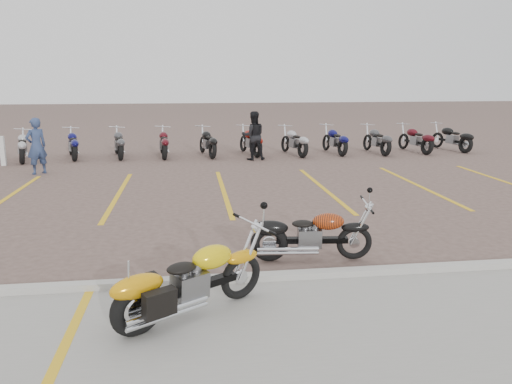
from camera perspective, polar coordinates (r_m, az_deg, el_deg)
ground at (r=9.30m, az=-1.98°, el=-5.39°), size 100.00×100.00×0.00m
concrete_apron at (r=5.26m, az=3.25°, el=-20.86°), size 60.00×5.00×0.01m
curb at (r=7.42m, az=-0.42°, el=-9.80°), size 60.00×0.18×0.12m
parking_stripes at (r=13.15m, az=-3.72°, el=0.09°), size 38.00×5.50×0.01m
yellow_cruiser at (r=6.31m, az=-7.84°, el=-10.41°), size 1.90×1.25×0.89m
flame_cruiser at (r=8.16m, az=6.02°, el=-5.12°), size 1.98×0.38×0.82m
person_a at (r=16.78m, az=-23.81°, el=4.83°), size 0.75×0.72×1.74m
person_b at (r=18.04m, az=-0.30°, el=6.45°), size 0.88×0.70×1.75m
bollard at (r=18.94m, az=-26.98°, el=4.20°), size 0.16×0.16×1.00m
bg_bike_row at (r=18.96m, az=-5.65°, el=5.72°), size 20.83×2.09×1.10m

